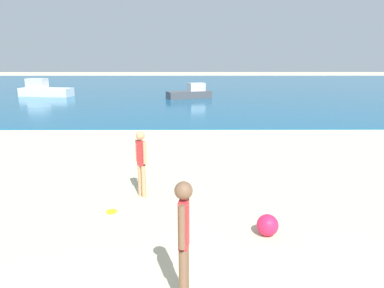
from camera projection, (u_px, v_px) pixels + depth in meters
water at (194, 85)px, 44.78m from camera, size 160.00×60.00×0.06m
person_standing at (141, 160)px, 7.75m from camera, size 0.28×0.27×1.55m
frisbee at (112, 212)px, 7.11m from camera, size 0.22×0.22×0.03m
person_distant at (184, 237)px, 4.20m from camera, size 0.22×0.38×1.68m
boat_near at (191, 93)px, 28.37m from camera, size 3.86×2.54×1.26m
boat_far at (44, 90)px, 30.06m from camera, size 4.73×2.21×1.55m
beach_ball at (268, 225)px, 6.13m from camera, size 0.39×0.39×0.39m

